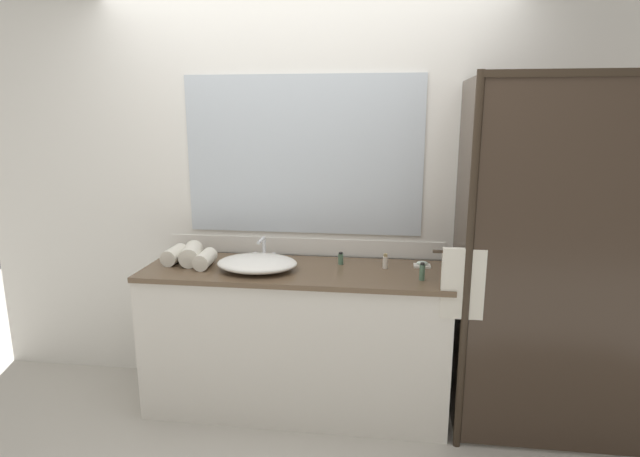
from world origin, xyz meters
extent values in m
plane|color=#B7B2A8|center=(0.00, 0.00, 0.00)|extent=(8.00, 8.00, 0.00)
cube|color=silver|center=(0.00, 0.34, 1.30)|extent=(4.40, 0.05, 2.60)
cube|color=silver|center=(0.00, 0.32, 0.96)|extent=(1.80, 0.01, 0.11)
cube|color=silver|center=(0.00, 0.31, 1.54)|extent=(1.49, 0.01, 0.98)
cube|color=silver|center=(0.00, 0.01, 0.43)|extent=(1.80, 0.56, 0.87)
cube|color=brown|center=(0.00, 0.00, 0.89)|extent=(1.80, 0.58, 0.03)
cylinder|color=#2D2319|center=(0.95, -0.27, 1.00)|extent=(0.04, 0.04, 2.00)
cube|color=#2D2319|center=(1.45, -0.27, 1.98)|extent=(1.00, 0.04, 0.04)
cube|color=#382B21|center=(1.45, -0.27, 1.00)|extent=(0.96, 0.01, 1.96)
cube|color=#382B21|center=(0.95, 0.02, 1.00)|extent=(0.01, 0.57, 1.96)
cylinder|color=#2D2319|center=(0.93, -0.26, 1.11)|extent=(0.32, 0.02, 0.02)
cube|color=silver|center=(0.93, -0.26, 0.94)|extent=(0.22, 0.04, 0.38)
ellipsoid|color=white|center=(-0.21, -0.05, 0.94)|extent=(0.47, 0.36, 0.08)
cube|color=silver|center=(-0.21, 0.12, 0.91)|extent=(0.17, 0.04, 0.02)
cylinder|color=silver|center=(-0.21, 0.12, 0.99)|extent=(0.02, 0.02, 0.14)
cylinder|color=silver|center=(-0.21, 0.06, 1.05)|extent=(0.02, 0.13, 0.02)
cylinder|color=silver|center=(-0.27, 0.12, 0.94)|extent=(0.02, 0.02, 0.04)
cylinder|color=silver|center=(-0.15, 0.12, 0.94)|extent=(0.02, 0.02, 0.04)
cube|color=silver|center=(0.75, 0.14, 0.91)|extent=(0.10, 0.07, 0.01)
ellipsoid|color=silver|center=(0.75, 0.14, 0.92)|extent=(0.07, 0.04, 0.02)
cylinder|color=silver|center=(0.53, 0.09, 0.94)|extent=(0.03, 0.03, 0.07)
cylinder|color=#9E895B|center=(0.53, 0.09, 0.98)|extent=(0.02, 0.02, 0.02)
cylinder|color=#4C7056|center=(0.73, -0.11, 0.94)|extent=(0.03, 0.03, 0.09)
cylinder|color=black|center=(0.73, -0.11, 0.99)|extent=(0.02, 0.02, 0.01)
cylinder|color=#4C7056|center=(0.26, 0.14, 0.93)|extent=(0.03, 0.03, 0.06)
cylinder|color=black|center=(0.26, 0.14, 0.97)|extent=(0.02, 0.02, 0.01)
cylinder|color=silver|center=(-0.76, 0.04, 0.95)|extent=(0.10, 0.21, 0.10)
cylinder|color=silver|center=(-0.65, 0.04, 0.96)|extent=(0.17, 0.25, 0.12)
cylinder|color=silver|center=(-0.54, -0.03, 0.95)|extent=(0.10, 0.21, 0.10)
camera|label=1|loc=(0.53, -2.83, 1.79)|focal=28.52mm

